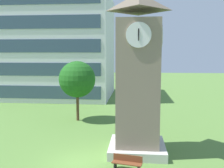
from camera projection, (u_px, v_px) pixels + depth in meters
The scene contains 5 objects.
ground_plane at pixel (78, 163), 16.37m from camera, with size 160.00×160.00×0.00m, color #567F38.
office_building at pixel (61, 47), 41.86m from camera, with size 16.38×13.97×16.00m.
clock_tower at pixel (138, 83), 17.72m from camera, with size 3.88×3.88×10.97m.
park_bench at pixel (127, 163), 15.36m from camera, with size 1.86×0.86×0.88m.
tree_by_building at pixel (77, 79), 26.41m from camera, with size 3.76×3.76×6.21m.
Camera 1 is at (3.60, -15.40, 6.93)m, focal length 41.25 mm.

